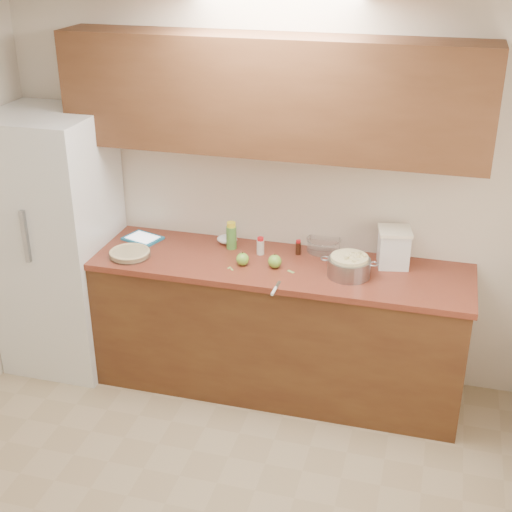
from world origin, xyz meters
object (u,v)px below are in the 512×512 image
(flour_canister, at_px, (394,247))
(colander, at_px, (349,266))
(tablet, at_px, (143,238))
(pie, at_px, (130,253))

(flour_canister, bearing_deg, colander, -138.13)
(colander, relative_size, tablet, 1.24)
(pie, bearing_deg, tablet, 96.26)
(pie, relative_size, flour_canister, 1.10)
(pie, height_order, colander, colander)
(flour_canister, bearing_deg, tablet, -178.58)
(colander, xyz_separation_m, flour_canister, (0.25, 0.22, 0.06))
(pie, distance_m, tablet, 0.28)
(colander, relative_size, flour_canister, 1.44)
(colander, xyz_separation_m, tablet, (-1.44, 0.18, -0.06))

